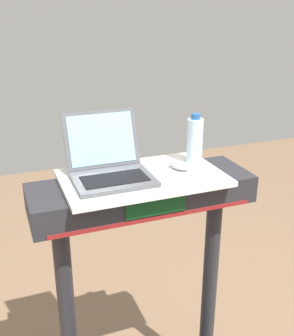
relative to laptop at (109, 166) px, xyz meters
name	(u,v)px	position (x,y,z in m)	size (l,w,h in m)	color
desk_board	(142,178)	(0.13, -0.03, -0.06)	(0.64, 0.38, 0.02)	white
laptop	(109,166)	(0.00, 0.00, 0.00)	(0.30, 0.31, 0.23)	#515459
computer_mouse	(180,165)	(0.29, -0.02, -0.03)	(0.06, 0.10, 0.03)	#B2B2B7
water_bottle	(195,140)	(0.39, 0.03, 0.05)	(0.07, 0.07, 0.21)	silver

